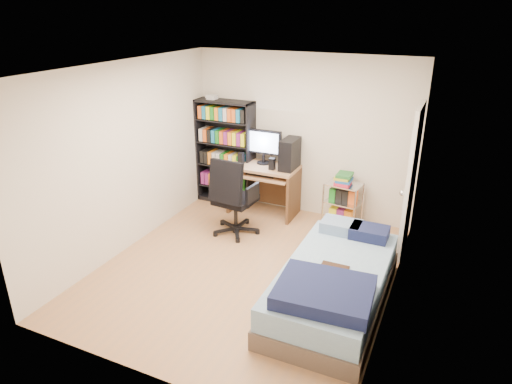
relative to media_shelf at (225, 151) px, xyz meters
The scene contains 7 objects.
room 2.26m from the media_shelf, 55.34° to the right, with size 3.58×4.08×2.58m.
media_shelf is the anchor object (origin of this frame).
computer_desk 0.90m from the media_shelf, ahead, with size 1.06×0.61×1.34m.
office_chair 1.33m from the media_shelf, 56.77° to the right, with size 0.75×0.75×1.17m.
wire_cart 2.07m from the media_shelf, ahead, with size 0.56×0.44×0.83m.
bed 3.31m from the media_shelf, 40.66° to the right, with size 1.08×2.16×0.62m.
door 3.04m from the media_shelf, ahead, with size 0.12×0.80×2.00m.
Camera 1 is at (2.18, -4.51, 3.12)m, focal length 32.00 mm.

